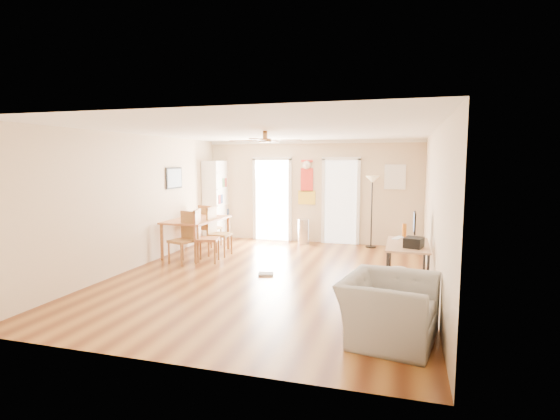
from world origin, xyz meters
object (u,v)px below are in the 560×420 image
(torchiere_lamp, at_px, (372,212))
(wastebasket_b, at_px, (398,277))
(armchair, at_px, (389,309))
(wastebasket_a, at_px, (360,280))
(bookshelf, at_px, (217,200))
(trash_can, at_px, (304,231))
(computer_desk, at_px, (407,265))
(printer, at_px, (414,242))
(dining_chair_right_a, at_px, (220,232))
(dining_chair_right_b, at_px, (207,236))
(dining_chair_far, at_px, (211,226))
(dining_table, at_px, (197,236))
(dining_chair_near, at_px, (182,238))

(torchiere_lamp, height_order, wastebasket_b, torchiere_lamp)
(armchair, bearing_deg, torchiere_lamp, 16.89)
(wastebasket_b, bearing_deg, wastebasket_a, -154.44)
(bookshelf, relative_size, trash_can, 3.29)
(computer_desk, relative_size, printer, 4.34)
(wastebasket_b, distance_m, armchair, 2.23)
(dining_chair_right_a, xyz_separation_m, dining_chair_right_b, (0.00, -0.64, 0.01))
(dining_chair_far, relative_size, computer_desk, 0.75)
(trash_can, distance_m, wastebasket_a, 3.91)
(dining_table, relative_size, computer_desk, 1.19)
(dining_chair_far, height_order, armchair, dining_chair_far)
(dining_chair_right_a, height_order, dining_chair_far, dining_chair_right_a)
(dining_chair_near, bearing_deg, dining_table, 115.99)
(dining_chair_near, relative_size, wastebasket_b, 3.22)
(dining_chair_near, xyz_separation_m, wastebasket_b, (4.27, -0.48, -0.36))
(dining_table, bearing_deg, printer, -18.69)
(dining_chair_right_b, relative_size, printer, 3.49)
(wastebasket_a, bearing_deg, dining_chair_far, 146.60)
(printer, xyz_separation_m, wastebasket_a, (-0.81, -0.08, -0.65))
(dining_chair_right_b, height_order, dining_chair_near, dining_chair_right_b)
(dining_chair_far, xyz_separation_m, wastebasket_b, (4.49, -2.29, -0.34))
(dining_chair_near, bearing_deg, trash_can, 73.88)
(computer_desk, distance_m, wastebasket_a, 0.84)
(dining_chair_near, relative_size, dining_chair_far, 1.04)
(dining_chair_near, bearing_deg, wastebasket_a, 7.35)
(bookshelf, height_order, computer_desk, bookshelf)
(bookshelf, relative_size, dining_chair_far, 2.07)
(trash_can, bearing_deg, wastebasket_b, -53.67)
(dining_table, height_order, computer_desk, dining_table)
(dining_chair_right_a, xyz_separation_m, dining_chair_far, (-0.66, 0.91, -0.03))
(printer, distance_m, armchair, 2.09)
(dining_table, xyz_separation_m, wastebasket_a, (3.79, -1.64, -0.25))
(bookshelf, distance_m, wastebasket_b, 5.82)
(armchair, bearing_deg, bookshelf, 50.97)
(dining_chair_right_a, relative_size, computer_desk, 0.79)
(dining_chair_right_a, bearing_deg, trash_can, -37.56)
(bookshelf, distance_m, dining_chair_far, 1.13)
(dining_chair_right_a, distance_m, computer_desk, 4.17)
(dining_chair_right_b, relative_size, wastebasket_b, 3.34)
(computer_desk, height_order, wastebasket_b, computer_desk)
(dining_table, distance_m, armchair, 5.59)
(printer, bearing_deg, dining_chair_far, 166.95)
(trash_can, xyz_separation_m, printer, (2.58, -3.40, 0.49))
(dining_chair_right_b, bearing_deg, bookshelf, 7.32)
(dining_chair_far, xyz_separation_m, torchiere_lamp, (3.80, 0.93, 0.36))
(dining_chair_right_a, distance_m, dining_chair_near, 1.00)
(armchair, bearing_deg, wastebasket_a, 25.30)
(dining_chair_right_b, xyz_separation_m, wastebasket_a, (3.24, -1.02, -0.39))
(dining_chair_right_a, xyz_separation_m, wastebasket_b, (3.82, -1.38, -0.37))
(bookshelf, bearing_deg, printer, -47.65)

